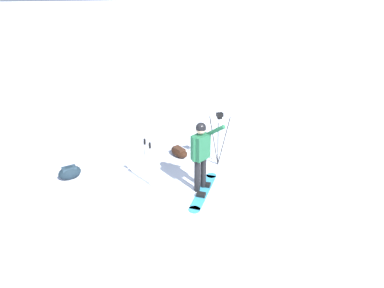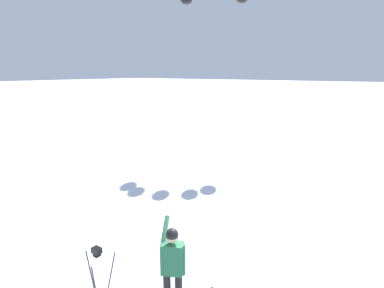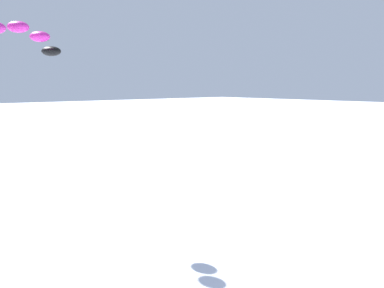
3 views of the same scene
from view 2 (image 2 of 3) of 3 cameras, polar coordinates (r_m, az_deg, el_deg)
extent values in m
cube|color=#1E5938|center=(6.16, -3.52, -19.68)|extent=(0.42, 0.48, 0.59)
sphere|color=tan|center=(5.94, -3.58, -16.11)|extent=(0.23, 0.23, 0.23)
sphere|color=black|center=(5.92, -3.59, -15.85)|extent=(0.24, 0.24, 0.24)
cylinder|color=#1E5938|center=(6.20, -4.83, -15.11)|extent=(0.52, 0.33, 0.41)
cylinder|color=#1E5938|center=(6.12, -1.60, -19.94)|extent=(0.09, 0.09, 0.59)
ellipsoid|color=black|center=(20.05, -1.03, 24.25)|extent=(1.18, 1.04, 0.44)
cylinder|color=#262628|center=(6.50, -17.09, -23.22)|extent=(0.02, 0.33, 1.35)
cylinder|color=#262628|center=(6.42, -14.70, -23.60)|extent=(0.29, 0.19, 1.35)
cube|color=black|center=(6.01, -16.61, -18.38)|extent=(0.10, 0.10, 0.06)
cube|color=black|center=(5.97, -16.66, -17.72)|extent=(0.12, 0.16, 0.10)
camera|label=1|loc=(10.15, 30.55, 10.61)|focal=29.98mm
camera|label=3|loc=(13.34, -45.89, 19.10)|focal=27.03mm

